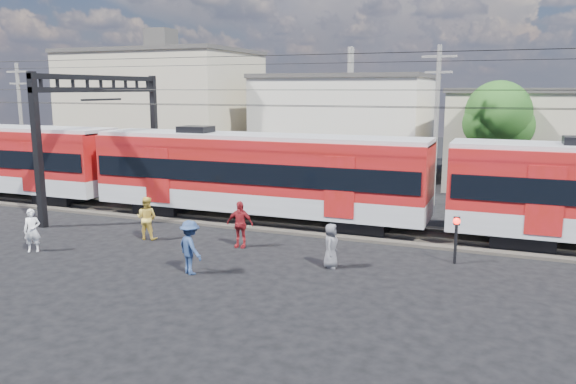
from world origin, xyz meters
name	(u,v)px	position (x,y,z in m)	size (l,w,h in m)	color
ground	(193,277)	(0.00, 0.00, 0.00)	(120.00, 120.00, 0.00)	black
track_bed	(282,223)	(0.00, 8.00, 0.06)	(70.00, 3.40, 0.12)	#2D2823
rail_near	(276,224)	(0.00, 7.25, 0.18)	(70.00, 0.12, 0.12)	#59544C
rail_far	(288,217)	(0.00, 8.75, 0.18)	(70.00, 0.12, 0.12)	#59544C
commuter_train	(260,172)	(-1.08, 8.00, 2.40)	(50.30, 3.08, 4.17)	black
catenary	(124,111)	(-8.65, 8.00, 5.14)	(70.00, 9.30, 7.52)	black
building_west	(164,108)	(-17.00, 24.00, 4.66)	(14.28, 10.20, 9.30)	tan
building_midwest	(350,123)	(-2.00, 27.00, 3.66)	(12.24, 12.24, 7.30)	beige
utility_pole_mid	(436,122)	(6.00, 15.00, 4.53)	(1.80, 0.24, 8.50)	slate
utility_pole_west	(21,118)	(-22.00, 14.00, 4.28)	(1.80, 0.24, 8.00)	slate
tree_near	(502,118)	(9.19, 18.09, 4.66)	(3.82, 3.64, 6.72)	#382619
pedestrian_a	(32,230)	(-7.35, 0.32, 0.84)	(0.61, 0.40, 1.69)	white
pedestrian_b	(147,218)	(-4.29, 3.47, 0.91)	(0.89, 0.69, 1.82)	gold
pedestrian_c	(190,247)	(-0.23, 0.25, 0.94)	(1.21, 0.69, 1.87)	navy
pedestrian_d	(240,224)	(-0.12, 3.82, 0.94)	(1.10, 0.46, 1.88)	maroon
pedestrian_e	(331,246)	(4.04, 2.63, 0.80)	(0.78, 0.51, 1.60)	#55545A
crossing_signal	(456,231)	(8.09, 4.73, 1.21)	(0.25, 0.25, 1.75)	black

